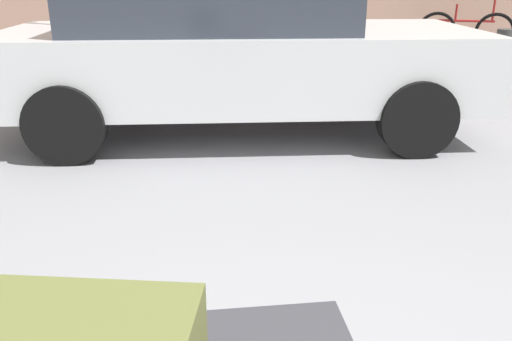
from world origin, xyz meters
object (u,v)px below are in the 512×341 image
at_px(parked_car, 234,51).
at_px(bicycle_leaning, 465,31).
at_px(bollard_kerb_near, 413,47).
at_px(bollard_kerb_mid, 504,47).

height_order(parked_car, bicycle_leaning, parked_car).
height_order(parked_car, bollard_kerb_near, parked_car).
relative_size(parked_car, bicycle_leaning, 2.54).
distance_m(bicycle_leaning, bollard_kerb_mid, 1.56).
xyz_separation_m(bicycle_leaning, bollard_kerb_near, (-1.42, -1.56, -0.09)).
bearing_deg(bicycle_leaning, bollard_kerb_near, -132.22).
relative_size(bicycle_leaning, bollard_kerb_mid, 3.03).
bearing_deg(parked_car, bollard_kerb_near, 53.43).
bearing_deg(bollard_kerb_near, parked_car, -126.57).
xyz_separation_m(parked_car, bollard_kerb_mid, (4.24, 3.74, -0.47)).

